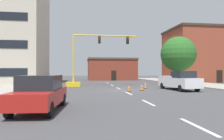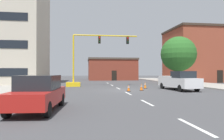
# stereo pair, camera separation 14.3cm
# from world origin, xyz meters

# --- Properties ---
(ground_plane) EXTENTS (160.00, 160.00, 0.00)m
(ground_plane) POSITION_xyz_m (0.00, 0.00, 0.00)
(ground_plane) COLOR #424244
(sidewalk_left) EXTENTS (6.00, 56.00, 0.14)m
(sidewalk_left) POSITION_xyz_m (-13.16, 8.00, 0.07)
(sidewalk_left) COLOR #9E998E
(sidewalk_left) RESTS_ON ground_plane
(sidewalk_right) EXTENTS (6.00, 56.00, 0.14)m
(sidewalk_right) POSITION_xyz_m (13.16, 8.00, 0.07)
(sidewalk_right) COLOR #9E998E
(sidewalk_right) RESTS_ON ground_plane
(lane_stripe_seg_0) EXTENTS (0.16, 2.40, 0.01)m
(lane_stripe_seg_0) POSITION_xyz_m (0.00, -14.00, 0.00)
(lane_stripe_seg_0) COLOR silver
(lane_stripe_seg_0) RESTS_ON ground_plane
(lane_stripe_seg_1) EXTENTS (0.16, 2.40, 0.01)m
(lane_stripe_seg_1) POSITION_xyz_m (0.00, -8.50, 0.00)
(lane_stripe_seg_1) COLOR silver
(lane_stripe_seg_1) RESTS_ON ground_plane
(lane_stripe_seg_2) EXTENTS (0.16, 2.40, 0.01)m
(lane_stripe_seg_2) POSITION_xyz_m (0.00, -3.00, 0.00)
(lane_stripe_seg_2) COLOR silver
(lane_stripe_seg_2) RESTS_ON ground_plane
(lane_stripe_seg_3) EXTENTS (0.16, 2.40, 0.01)m
(lane_stripe_seg_3) POSITION_xyz_m (0.00, 2.50, 0.00)
(lane_stripe_seg_3) COLOR silver
(lane_stripe_seg_3) RESTS_ON ground_plane
(lane_stripe_seg_4) EXTENTS (0.16, 2.40, 0.01)m
(lane_stripe_seg_4) POSITION_xyz_m (0.00, 8.00, 0.00)
(lane_stripe_seg_4) COLOR silver
(lane_stripe_seg_4) RESTS_ON ground_plane
(lane_stripe_seg_5) EXTENTS (0.16, 2.40, 0.01)m
(lane_stripe_seg_5) POSITION_xyz_m (0.00, 13.50, 0.00)
(lane_stripe_seg_5) COLOR silver
(lane_stripe_seg_5) RESTS_ON ground_plane
(building_tall_left) EXTENTS (12.64, 10.84, 18.82)m
(building_tall_left) POSITION_xyz_m (-16.40, 12.81, 9.42)
(building_tall_left) COLOR beige
(building_tall_left) RESTS_ON ground_plane
(building_brick_center) EXTENTS (11.28, 9.95, 5.07)m
(building_brick_center) POSITION_xyz_m (2.54, 28.15, 2.54)
(building_brick_center) COLOR brown
(building_brick_center) RESTS_ON ground_plane
(building_row_right) EXTENTS (13.81, 9.81, 10.30)m
(building_row_right) POSITION_xyz_m (19.52, 16.59, 5.16)
(building_row_right) COLOR brown
(building_row_right) RESTS_ON ground_plane
(traffic_signal_gantry) EXTENTS (9.40, 1.20, 6.83)m
(traffic_signal_gantry) POSITION_xyz_m (-4.09, 6.25, 2.26)
(traffic_signal_gantry) COLOR yellow
(traffic_signal_gantry) RESTS_ON ground_plane
(tree_right_mid) EXTENTS (5.29, 5.29, 7.27)m
(tree_right_mid) POSITION_xyz_m (10.24, 8.45, 4.61)
(tree_right_mid) COLOR brown
(tree_right_mid) RESTS_ON ground_plane
(pickup_truck_white) EXTENTS (2.50, 5.56, 1.99)m
(pickup_truck_white) POSITION_xyz_m (5.94, -0.52, 0.97)
(pickup_truck_white) COLOR white
(pickup_truck_white) RESTS_ON ground_plane
(sedan_red_near_left) EXTENTS (2.18, 4.62, 1.74)m
(sedan_red_near_left) POSITION_xyz_m (-6.06, -10.27, 0.89)
(sedan_red_near_left) COLOR #B21E19
(sedan_red_near_left) RESTS_ON ground_plane
(traffic_cone_roadside_a) EXTENTS (0.36, 0.36, 0.77)m
(traffic_cone_roadside_a) POSITION_xyz_m (3.07, 1.96, 0.38)
(traffic_cone_roadside_a) COLOR black
(traffic_cone_roadside_a) RESTS_ON ground_plane
(traffic_cone_roadside_b) EXTENTS (0.36, 0.36, 0.61)m
(traffic_cone_roadside_b) POSITION_xyz_m (0.46, -1.05, 0.30)
(traffic_cone_roadside_b) COLOR black
(traffic_cone_roadside_b) RESTS_ON ground_plane
(traffic_cone_roadside_c) EXTENTS (0.36, 0.36, 0.70)m
(traffic_cone_roadside_c) POSITION_xyz_m (1.91, -0.53, 0.34)
(traffic_cone_roadside_c) COLOR black
(traffic_cone_roadside_c) RESTS_ON ground_plane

